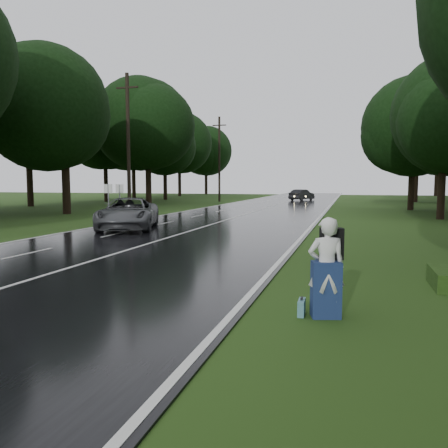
# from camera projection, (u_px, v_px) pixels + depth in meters

# --- Properties ---
(ground) EXTENTS (160.00, 160.00, 0.00)m
(ground) POSITION_uv_depth(u_px,v_px,m) (67.00, 270.00, 13.00)
(ground) COLOR #234013
(ground) RESTS_ON ground
(road) EXTENTS (12.00, 140.00, 0.04)m
(road) POSITION_uv_depth(u_px,v_px,m) (237.00, 217.00, 32.13)
(road) COLOR black
(road) RESTS_ON ground
(lane_center) EXTENTS (0.12, 140.00, 0.01)m
(lane_center) POSITION_uv_depth(u_px,v_px,m) (237.00, 217.00, 32.13)
(lane_center) COLOR silver
(lane_center) RESTS_ON road
(grey_car) EXTENTS (4.57, 6.57, 1.67)m
(grey_car) POSITION_uv_depth(u_px,v_px,m) (128.00, 213.00, 23.80)
(grey_car) COLOR #4B4D50
(grey_car) RESTS_ON road
(far_car) EXTENTS (3.20, 4.76, 1.48)m
(far_car) POSITION_uv_depth(u_px,v_px,m) (302.00, 195.00, 60.28)
(far_car) COLOR black
(far_car) RESTS_ON road
(hitchhiker) EXTENTS (0.79, 0.75, 1.91)m
(hitchhiker) POSITION_uv_depth(u_px,v_px,m) (327.00, 271.00, 8.38)
(hitchhiker) COLOR silver
(hitchhiker) RESTS_ON ground
(suitcase) EXTENTS (0.13, 0.43, 0.30)m
(suitcase) POSITION_uv_depth(u_px,v_px,m) (302.00, 307.00, 8.57)
(suitcase) COLOR teal
(suitcase) RESTS_ON ground
(utility_pole_mid) EXTENTS (1.80, 0.28, 10.70)m
(utility_pole_mid) POSITION_uv_depth(u_px,v_px,m) (130.00, 215.00, 34.33)
(utility_pole_mid) COLOR black
(utility_pole_mid) RESTS_ON ground
(utility_pole_far) EXTENTS (1.80, 0.28, 10.83)m
(utility_pole_far) POSITION_uv_depth(u_px,v_px,m) (219.00, 202.00, 57.60)
(utility_pole_far) COLOR black
(utility_pole_far) RESTS_ON ground
(road_sign_a) EXTENTS (0.58, 0.10, 2.41)m
(road_sign_a) POSITION_uv_depth(u_px,v_px,m) (109.00, 221.00, 28.92)
(road_sign_a) COLOR white
(road_sign_a) RESTS_ON ground
(road_sign_b) EXTENTS (0.57, 0.10, 2.40)m
(road_sign_b) POSITION_uv_depth(u_px,v_px,m) (120.00, 219.00, 30.32)
(road_sign_b) COLOR white
(road_sign_b) RESTS_ON ground
(tree_left_d) EXTENTS (8.82, 8.82, 13.79)m
(tree_left_d) POSITION_uv_depth(u_px,v_px,m) (67.00, 214.00, 35.61)
(tree_left_d) COLOR black
(tree_left_d) RESTS_ON ground
(tree_left_e) EXTENTS (9.90, 9.90, 15.47)m
(tree_left_e) POSITION_uv_depth(u_px,v_px,m) (149.00, 204.00, 51.29)
(tree_left_e) COLOR black
(tree_left_e) RESTS_ON ground
(tree_left_f) EXTENTS (8.72, 8.72, 13.63)m
(tree_left_f) POSITION_uv_depth(u_px,v_px,m) (165.00, 200.00, 64.01)
(tree_left_f) COLOR black
(tree_left_f) RESTS_ON ground
(tree_right_d) EXTENTS (7.65, 7.65, 11.95)m
(tree_right_d) POSITION_uv_depth(u_px,v_px,m) (440.00, 219.00, 30.46)
(tree_right_d) COLOR black
(tree_right_d) RESTS_ON ground
(tree_right_e) EXTENTS (7.90, 7.90, 12.35)m
(tree_right_e) POSITION_uv_depth(u_px,v_px,m) (410.00, 210.00, 40.48)
(tree_right_e) COLOR black
(tree_right_e) RESTS_ON ground
(tree_right_f) EXTENTS (9.59, 9.59, 14.99)m
(tree_right_f) POSITION_uv_depth(u_px,v_px,m) (415.00, 202.00, 56.22)
(tree_right_f) COLOR black
(tree_right_f) RESTS_ON ground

